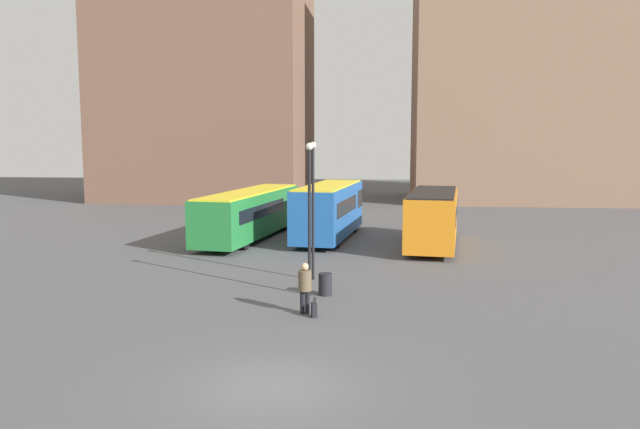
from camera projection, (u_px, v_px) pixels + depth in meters
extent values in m
plane|color=#4C4C4F|center=(269.00, 387.00, 14.99)|extent=(160.00, 160.00, 0.00)
cube|color=brown|center=(210.00, 92.00, 63.73)|extent=(19.63, 16.49, 21.55)
cube|color=#7F604C|center=(568.00, 65.00, 59.80)|extent=(29.14, 13.86, 26.06)
cube|color=#237A38|center=(250.00, 213.00, 37.50)|extent=(4.10, 12.52, 2.50)
cube|color=black|center=(275.00, 200.00, 42.33)|extent=(2.81, 2.57, 0.95)
cube|color=black|center=(243.00, 210.00, 36.39)|extent=(3.55, 8.14, 0.75)
cube|color=yellow|center=(250.00, 192.00, 37.34)|extent=(3.87, 12.25, 0.08)
cylinder|color=black|center=(270.00, 222.00, 41.30)|extent=(2.51, 1.37, 1.07)
cylinder|color=black|center=(226.00, 239.00, 33.94)|extent=(2.51, 1.37, 1.07)
cube|color=#1E56A3|center=(329.00, 210.00, 37.23)|extent=(3.59, 9.81, 2.90)
cube|color=black|center=(341.00, 198.00, 40.99)|extent=(2.73, 2.05, 1.10)
cube|color=black|center=(326.00, 206.00, 36.35)|extent=(3.23, 6.38, 0.87)
cube|color=yellow|center=(329.00, 185.00, 37.05)|extent=(3.37, 9.59, 0.08)
cylinder|color=black|center=(338.00, 224.00, 40.25)|extent=(2.51, 1.34, 1.07)
cylinder|color=black|center=(318.00, 238.00, 34.49)|extent=(2.51, 1.34, 1.07)
cube|color=orange|center=(433.00, 217.00, 34.49)|extent=(3.58, 9.31, 2.73)
cube|color=black|center=(436.00, 205.00, 38.05)|extent=(2.73, 1.97, 1.04)
cube|color=black|center=(432.00, 213.00, 33.66)|extent=(3.22, 6.07, 0.82)
cube|color=black|center=(434.00, 192.00, 34.32)|extent=(3.36, 9.10, 0.08)
cylinder|color=black|center=(435.00, 230.00, 37.35)|extent=(2.52, 1.33, 1.05)
cylinder|color=black|center=(430.00, 246.00, 31.90)|extent=(2.52, 1.33, 1.05)
cylinder|color=black|center=(302.00, 302.00, 21.28)|extent=(0.19, 0.19, 0.80)
cylinder|color=black|center=(307.00, 302.00, 21.31)|extent=(0.19, 0.19, 0.80)
cylinder|color=brown|center=(305.00, 281.00, 21.21)|extent=(0.56, 0.56, 0.70)
sphere|color=tan|center=(305.00, 267.00, 21.15)|extent=(0.26, 0.26, 0.26)
cube|color=black|center=(314.00, 310.00, 20.92)|extent=(0.24, 0.36, 0.48)
cube|color=black|center=(315.00, 301.00, 20.76)|extent=(0.09, 0.05, 0.22)
cylinder|color=black|center=(309.00, 223.00, 23.55)|extent=(0.12, 0.12, 5.58)
sphere|color=beige|center=(309.00, 147.00, 23.21)|extent=(0.28, 0.28, 0.28)
cylinder|color=black|center=(313.00, 214.00, 26.23)|extent=(0.12, 0.12, 5.61)
sphere|color=beige|center=(313.00, 145.00, 25.88)|extent=(0.28, 0.28, 0.28)
cylinder|color=black|center=(325.00, 284.00, 23.84)|extent=(0.52, 0.52, 0.85)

